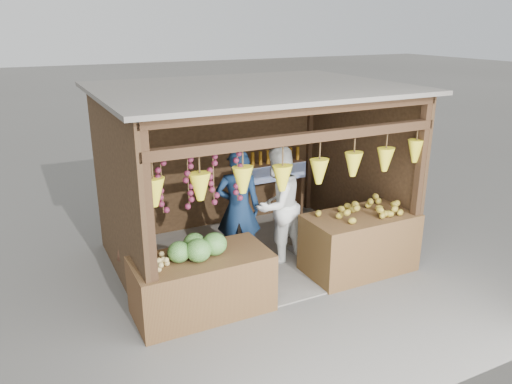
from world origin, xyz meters
TOP-DOWN VIEW (x-y plane):
  - ground at (0.00, 0.00)m, footprint 80.00×80.00m
  - stall_structure at (-0.03, -0.04)m, footprint 4.30×3.30m
  - back_shelf at (1.05, 1.28)m, footprint 1.25×0.32m
  - counter_left at (-1.24, -1.13)m, footprint 1.72×0.85m
  - counter_right at (1.22, -1.11)m, footprint 1.61×0.85m
  - stool at (-1.84, 0.02)m, footprint 0.31×0.31m
  - man_standing at (-0.29, -0.16)m, footprint 0.78×0.67m
  - woman_standing at (0.32, -0.24)m, footprint 1.06×0.95m
  - vendor_seated at (-1.84, 0.02)m, footprint 0.66×0.65m
  - melon_pile at (-1.28, -1.12)m, footprint 1.00×0.50m
  - tanfruit_pile at (-1.81, -1.15)m, footprint 0.34×0.40m
  - mango_pile at (1.22, -1.11)m, footprint 1.40×0.64m

SIDE VIEW (x-z plane):
  - ground at x=0.00m, z-range 0.00..0.00m
  - stool at x=-1.84m, z-range 0.00..0.29m
  - counter_left at x=-1.24m, z-range 0.00..0.77m
  - counter_right at x=1.22m, z-range 0.00..0.88m
  - tanfruit_pile at x=-1.81m, z-range 0.77..0.90m
  - vendor_seated at x=-1.84m, z-range 0.29..1.45m
  - back_shelf at x=1.05m, z-range 0.21..1.54m
  - woman_standing at x=0.32m, z-range 0.00..1.79m
  - man_standing at x=-0.29m, z-range 0.00..1.80m
  - melon_pile at x=-1.28m, z-range 0.77..1.09m
  - mango_pile at x=1.22m, z-range 0.88..1.10m
  - stall_structure at x=-0.03m, z-range 0.34..3.00m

